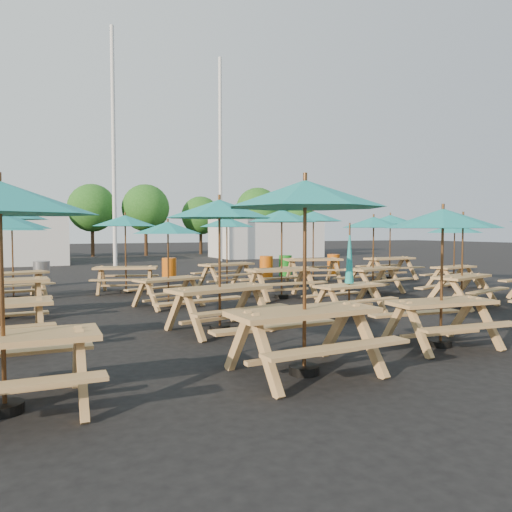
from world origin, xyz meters
name	(u,v)px	position (x,y,z in m)	size (l,w,h in m)	color
ground	(280,299)	(0.00, 0.00, 0.00)	(120.00, 120.00, 0.00)	black
picnic_unit_0	(0,214)	(-6.48, -6.22, 2.04)	(1.99, 1.99, 2.39)	tan
picnic_unit_3	(12,230)	(-6.51, 3.09, 1.87)	(2.22, 2.22, 2.19)	tan
picnic_unit_4	(305,207)	(-3.00, -6.33, 2.16)	(2.16, 2.16, 2.53)	tan
picnic_unit_5	(219,218)	(-2.99, -3.27, 2.09)	(2.35, 2.35, 2.45)	tan
picnic_unit_6	(168,234)	(-3.06, 0.02, 1.79)	(2.14, 2.14, 2.09)	tan
picnic_unit_7	(125,226)	(-3.50, 3.15, 1.99)	(2.39, 2.39, 2.33)	tan
picnic_unit_8	(443,228)	(-0.23, -5.95, 1.90)	(1.96, 1.96, 2.23)	tan
picnic_unit_9	(349,277)	(0.19, -2.90, 0.83)	(1.74, 1.57, 2.03)	tan
picnic_unit_10	(282,222)	(0.13, 0.14, 2.09)	(2.00, 2.00, 2.45)	tan
picnic_unit_11	(227,227)	(-0.20, 3.31, 1.97)	(2.31, 2.31, 2.31)	tan
picnic_unit_13	(463,228)	(3.47, -2.99, 1.93)	(2.27, 2.27, 2.26)	tan
picnic_unit_14	(374,228)	(3.06, -0.09, 1.94)	(2.26, 2.26, 2.28)	tan
picnic_unit_15	(313,221)	(3.10, 3.30, 2.18)	(2.51, 2.51, 2.56)	tan
picnic_unit_18	(455,233)	(6.34, -0.06, 1.78)	(1.97, 1.97, 2.09)	tan
picnic_unit_19	(390,224)	(6.35, 3.05, 2.10)	(2.05, 2.05, 2.46)	tan
waste_bin_0	(42,274)	(-5.70, 6.10, 0.42)	(0.52, 0.52, 0.84)	gray
waste_bin_1	(169,269)	(-1.37, 6.11, 0.42)	(0.52, 0.52, 0.84)	#CE5A0C
waste_bin_2	(266,267)	(2.49, 5.82, 0.42)	(0.52, 0.52, 0.84)	#CE5A0C
waste_bin_3	(285,266)	(3.45, 5.99, 0.42)	(0.52, 0.52, 0.84)	#167E1D
waste_bin_4	(333,264)	(5.70, 5.86, 0.42)	(0.52, 0.52, 0.84)	#CE5A0C
mast_0	(114,148)	(-2.00, 14.00, 6.00)	(0.20, 0.20, 12.00)	silver
mast_1	(220,160)	(4.50, 16.00, 6.00)	(0.20, 0.20, 12.00)	silver
event_tent_1	(266,238)	(9.00, 19.00, 1.30)	(7.00, 4.00, 2.60)	silver
tree_2	(19,218)	(-6.39, 23.65, 2.62)	(2.59, 2.59, 3.93)	#382314
tree_3	(92,208)	(-1.75, 24.72, 3.41)	(3.36, 3.36, 5.09)	#382314
tree_4	(146,208)	(1.90, 24.26, 3.46)	(3.41, 3.41, 5.17)	#382314
tree_5	(201,216)	(6.22, 24.67, 2.97)	(2.94, 2.94, 4.45)	#382314
tree_6	(258,210)	(10.23, 22.90, 3.43)	(3.38, 3.38, 5.13)	#382314
tree_7	(296,216)	(13.63, 22.92, 2.99)	(2.95, 2.95, 4.48)	#382314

